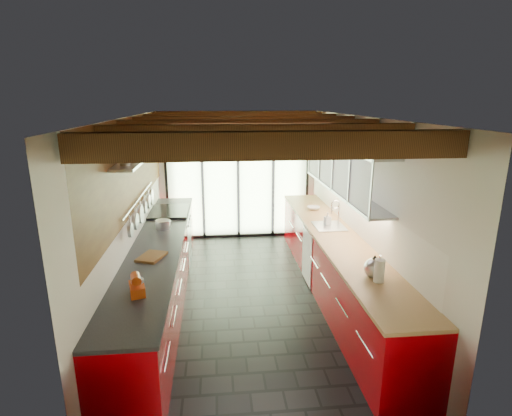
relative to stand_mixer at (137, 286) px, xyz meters
name	(u,v)px	position (x,y,z in m)	size (l,w,h in m)	color
ground	(250,297)	(1.27, 1.56, -1.01)	(5.50, 5.50, 0.00)	black
room_shell	(249,188)	(1.27, 1.56, 0.64)	(5.50, 5.50, 5.50)	silver
ceiling_beams	(247,126)	(1.27, 1.93, 1.45)	(3.14, 5.06, 4.90)	#593316
glass_door	(238,159)	(1.27, 4.25, 0.65)	(2.95, 0.10, 2.90)	#C6EAAD
left_counter	(160,272)	(-0.01, 1.56, -0.55)	(0.68, 5.00, 0.92)	#A50108
range_stove	(171,237)	(-0.01, 3.01, -0.54)	(0.66, 0.90, 0.97)	silver
right_counter	(335,264)	(2.54, 1.56, -0.55)	(0.68, 5.00, 0.92)	#A50108
sink_assembly	(330,224)	(2.56, 1.96, -0.05)	(0.45, 0.52, 0.43)	silver
upper_cabinets_right	(344,168)	(2.70, 1.86, 0.84)	(0.34, 3.00, 3.00)	silver
left_wall_fixtures	(142,176)	(-0.20, 1.81, 0.79)	(0.28, 2.60, 0.96)	silver
stand_mixer	(137,286)	(0.00, 0.00, 0.00)	(0.20, 0.28, 0.23)	#C33E0F
pot_large	(163,225)	(0.00, 2.10, -0.02)	(0.22, 0.22, 0.14)	silver
pot_small	(164,224)	(0.00, 2.20, -0.04)	(0.23, 0.23, 0.09)	silver
cutting_board	(152,257)	(0.00, 0.95, -0.07)	(0.27, 0.37, 0.03)	brown
kettle	(374,267)	(2.54, 0.16, 0.03)	(0.27, 0.30, 0.26)	silver
paper_towel	(379,271)	(2.54, 0.01, 0.04)	(0.13, 0.13, 0.31)	white
soap_bottle	(327,219)	(2.54, 2.05, 0.01)	(0.09, 0.09, 0.20)	silver
bowl	(314,208)	(2.54, 2.95, -0.06)	(0.22, 0.22, 0.05)	silver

